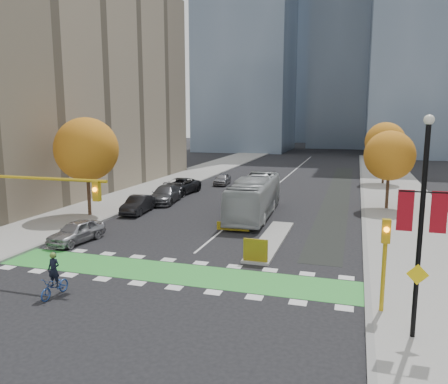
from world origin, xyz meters
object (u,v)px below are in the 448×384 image
Objects in this scene: traffic_signal_west at (16,197)px; parked_car_b at (138,205)px; parked_car_a at (76,232)px; parked_car_c at (165,194)px; bus at (255,197)px; tree_east_near at (390,156)px; traffic_signal_east at (385,251)px; cyclist at (55,282)px; parked_car_d at (179,186)px; tree_west at (86,149)px; banner_lamppost at (421,219)px; parked_car_e at (222,179)px; tree_east_far at (385,142)px; hazard_board at (255,250)px.

parked_car_b is at bearing 92.99° from traffic_signal_west.
parked_car_c is (-0.09, 14.30, 0.09)m from parked_car_a.
bus reaches higher than parked_car_a.
parked_car_c is at bearing -172.45° from tree_east_near.
cyclist is at bearing -170.30° from traffic_signal_east.
parked_car_b is at bearing -83.00° from parked_car_d.
tree_west is 27.63m from banner_lamppost.
parked_car_c is (-18.90, 19.80, -1.91)m from traffic_signal_east.
parked_car_d is at bearing -112.44° from parked_car_e.
parked_car_d is 8.10m from parked_car_e.
parked_car_d is (-21.50, -13.70, -4.40)m from tree_east_far.
bus reaches higher than parked_car_c.
banner_lamppost reaches higher than bus.
parked_car_a is 19.31m from parked_car_d.
parked_car_e is at bearing 74.62° from tree_west.
hazard_board is 18.44m from tree_west.
parked_car_d is (-1.07, 24.81, -3.19)m from traffic_signal_west.
banner_lamppost is 0.70× the size of bus.
hazard_board is 0.25× the size of parked_car_c.
hazard_board is 0.18× the size of tree_east_far.
hazard_board is 0.34× the size of traffic_signal_east.
hazard_board is 10.76m from banner_lamppost.
traffic_signal_west is 1.98× the size of parked_car_a.
bus is at bearing -68.60° from parked_car_e.
tree_west is 1.81× the size of parked_car_b.
parked_car_e is at bearing 77.32° from parked_car_d.
traffic_signal_west is at bearing -92.30° from parked_car_b.
parked_car_e is at bearing -162.47° from tree_east_far.
tree_east_far reaches higher than traffic_signal_west.
parked_car_d is at bearing 138.56° from bus.
parked_car_e is (-18.50, 10.00, -4.17)m from tree_east_near.
parked_car_d is at bearing 76.29° from tree_west.
tree_east_far is at bearing 69.05° from cyclist.
tree_west is at bearing 108.02° from traffic_signal_west.
parked_car_d is (-20.50, 26.80, -3.77)m from banner_lamppost.
traffic_signal_west is 25.03m from parked_car_d.
tree_west reaches higher than traffic_signal_east.
tree_west is at bearing -133.30° from tree_east_far.
tree_west is 1.91× the size of parked_car_a.
parked_car_a is 0.95× the size of parked_car_b.
tree_east_far is 25.87m from parked_car_d.
tree_east_far reaches higher than parked_car_e.
tree_east_far is 3.60× the size of cyclist.
parked_car_b is 10.00m from parked_car_d.
parked_car_a reaches higher than hazard_board.
parked_car_e is at bearing 95.14° from cyclist.
parked_car_d reaches higher than hazard_board.
traffic_signal_west is at bearing -96.98° from parked_car_e.
tree_east_far reaches higher than parked_car_d.
banner_lamppost is 39.11m from parked_car_e.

